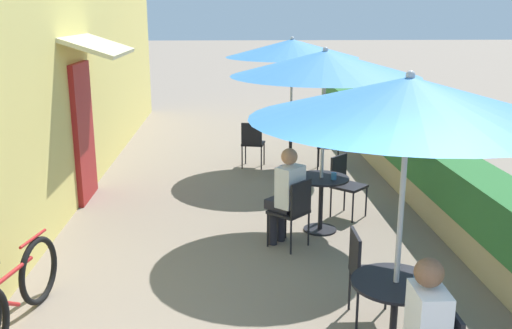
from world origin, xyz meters
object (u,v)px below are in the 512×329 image
(patio_umbrella_near, at_px, (409,98))
(patio_table_mid, at_px, (321,194))
(coffee_cup_near, at_px, (418,278))
(cafe_chair_mid_right, at_px, (345,181))
(cafe_chair_near_right, at_px, (366,269))
(coffee_cup_far, at_px, (294,126))
(patio_table_near, at_px, (394,307))
(patio_umbrella_far, at_px, (292,48))
(cafe_chair_mid_left, at_px, (294,208))
(cafe_chair_far_right, at_px, (329,142))
(patio_umbrella_mid, at_px, (325,64))
(bicycle_second, at_px, (10,293))
(coffee_cup_mid, at_px, (334,176))
(cafe_chair_far_left, at_px, (253,141))
(patio_table_far, at_px, (291,141))
(seated_patron_mid_left, at_px, (286,193))

(patio_umbrella_near, height_order, patio_table_mid, patio_umbrella_near)
(coffee_cup_near, bearing_deg, cafe_chair_mid_right, 87.57)
(cafe_chair_near_right, distance_m, coffee_cup_far, 5.59)
(patio_table_near, height_order, patio_umbrella_far, patio_umbrella_far)
(patio_table_mid, distance_m, cafe_chair_mid_left, 0.70)
(patio_table_mid, bearing_deg, cafe_chair_far_right, 78.25)
(cafe_chair_near_right, xyz_separation_m, patio_umbrella_mid, (-0.05, 2.29, 1.69))
(patio_table_mid, height_order, bicycle_second, bicycle_second)
(coffee_cup_far, bearing_deg, patio_umbrella_near, -89.12)
(coffee_cup_mid, bearing_deg, cafe_chair_far_left, 105.12)
(patio_umbrella_mid, height_order, coffee_cup_mid, patio_umbrella_mid)
(cafe_chair_near_right, bearing_deg, patio_table_near, 6.24)
(patio_table_near, distance_m, coffee_cup_far, 6.29)
(patio_umbrella_near, distance_m, patio_table_far, 6.38)
(patio_umbrella_mid, bearing_deg, patio_umbrella_near, -87.81)
(cafe_chair_near_right, relative_size, bicycle_second, 0.52)
(coffee_cup_near, relative_size, patio_umbrella_mid, 0.04)
(coffee_cup_mid, bearing_deg, patio_umbrella_mid, 144.14)
(coffee_cup_far, bearing_deg, cafe_chair_near_right, -89.68)
(cafe_chair_mid_left, height_order, coffee_cup_far, cafe_chair_mid_left)
(coffee_cup_mid, distance_m, patio_umbrella_far, 3.56)
(patio_umbrella_near, relative_size, patio_table_mid, 3.27)
(patio_umbrella_near, bearing_deg, seated_patron_mid_left, 103.94)
(patio_table_near, height_order, patio_table_far, same)
(patio_umbrella_near, xyz_separation_m, cafe_chair_near_right, (-0.07, 0.70, -1.69))
(cafe_chair_mid_right, bearing_deg, patio_umbrella_mid, 6.24)
(coffee_cup_far, bearing_deg, cafe_chair_mid_left, -96.59)
(cafe_chair_near_right, height_order, cafe_chair_mid_right, same)
(cafe_chair_mid_right, xyz_separation_m, bicycle_second, (-3.63, -2.85, -0.16))
(cafe_chair_far_right, relative_size, coffee_cup_far, 9.67)
(coffee_cup_mid, height_order, coffee_cup_far, same)
(cafe_chair_far_right, bearing_deg, coffee_cup_far, -6.21)
(patio_table_near, relative_size, patio_umbrella_near, 0.31)
(coffee_cup_near, xyz_separation_m, cafe_chair_far_left, (-1.03, 6.25, -0.26))
(patio_table_near, distance_m, cafe_chair_far_right, 6.10)
(patio_table_far, bearing_deg, cafe_chair_near_right, -88.88)
(cafe_chair_far_right, xyz_separation_m, bicycle_second, (-3.85, -5.38, -0.16))
(cafe_chair_mid_right, distance_m, bicycle_second, 4.62)
(cafe_chair_far_left, distance_m, bicycle_second, 6.04)
(coffee_cup_mid, bearing_deg, bicycle_second, -146.77)
(cafe_chair_far_left, bearing_deg, cafe_chair_mid_right, -54.10)
(cafe_chair_mid_right, bearing_deg, patio_umbrella_far, -125.79)
(coffee_cup_far, bearing_deg, coffee_cup_mid, -87.92)
(cafe_chair_mid_right, distance_m, coffee_cup_far, 2.78)
(coffee_cup_near, bearing_deg, coffee_cup_far, 92.34)
(cafe_chair_mid_right, height_order, coffee_cup_mid, cafe_chair_mid_right)
(patio_table_near, distance_m, patio_table_far, 6.15)
(seated_patron_mid_left, relative_size, cafe_chair_far_left, 1.44)
(patio_umbrella_near, relative_size, patio_table_far, 3.27)
(cafe_chair_far_left, xyz_separation_m, cafe_chair_far_right, (1.40, -0.14, 0.00))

